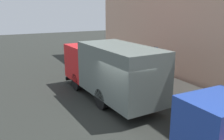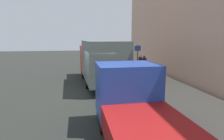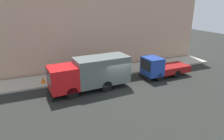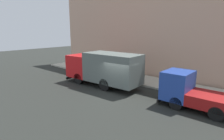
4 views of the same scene
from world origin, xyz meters
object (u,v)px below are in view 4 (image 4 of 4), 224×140
object	(u,v)px
traffic_cone_orange	(96,69)
street_sign_post	(125,64)
pedestrian_walking	(124,68)
small_flatbed_truck	(195,93)
large_utility_truck	(103,68)
pedestrian_standing	(110,65)

from	to	relation	value
traffic_cone_orange	street_sign_post	distance (m)	4.82
pedestrian_walking	traffic_cone_orange	distance (m)	4.04
pedestrian_walking	traffic_cone_orange	xyz separation A→B (m)	(-0.21, 3.99, -0.61)
small_flatbed_truck	street_sign_post	world-z (taller)	street_sign_post
large_utility_truck	street_sign_post	world-z (taller)	large_utility_truck
small_flatbed_truck	street_sign_post	size ratio (longest dim) A/B	2.12
street_sign_post	large_utility_truck	bearing A→B (deg)	169.06
small_flatbed_truck	traffic_cone_orange	xyz separation A→B (m)	(2.92, 12.27, -0.58)
large_utility_truck	traffic_cone_orange	size ratio (longest dim) A/B	12.06
large_utility_truck	small_flatbed_truck	size ratio (longest dim) A/B	1.39
small_flatbed_truck	traffic_cone_orange	size ratio (longest dim) A/B	8.67
large_utility_truck	pedestrian_walking	xyz separation A→B (m)	(3.33, 0.14, -0.59)
small_flatbed_truck	pedestrian_walking	distance (m)	8.85
small_flatbed_truck	street_sign_post	distance (m)	8.03
street_sign_post	traffic_cone_orange	bearing A→B (deg)	83.56
large_utility_truck	street_sign_post	distance (m)	2.65
traffic_cone_orange	pedestrian_standing	bearing A→B (deg)	-63.21
pedestrian_standing	street_sign_post	size ratio (longest dim) A/B	0.62
pedestrian_standing	pedestrian_walking	bearing A→B (deg)	-58.79
pedestrian_walking	pedestrian_standing	world-z (taller)	pedestrian_walking
pedestrian_standing	street_sign_post	distance (m)	3.48
large_utility_truck	traffic_cone_orange	bearing A→B (deg)	49.83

